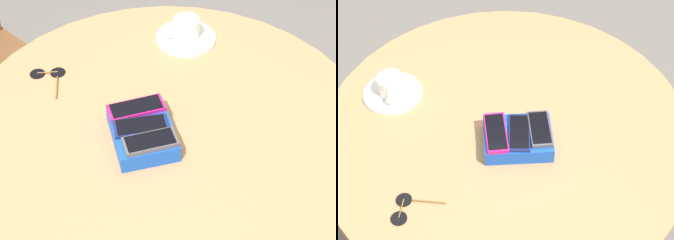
{
  "view_description": "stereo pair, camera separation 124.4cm",
  "coord_description": "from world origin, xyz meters",
  "views": [
    {
      "loc": [
        -0.91,
        0.2,
        1.73
      ],
      "look_at": [
        0.0,
        0.0,
        0.8
      ],
      "focal_mm": 60.0,
      "sensor_mm": 36.0,
      "label": 1
    },
    {
      "loc": [
        0.01,
        1.01,
        1.92
      ],
      "look_at": [
        0.0,
        0.0,
        0.8
      ],
      "focal_mm": 60.0,
      "sensor_mm": 36.0,
      "label": 2
    }
  ],
  "objects": [
    {
      "name": "round_table",
      "position": [
        0.0,
        0.0,
        0.65
      ],
      "size": [
        1.01,
        1.01,
        0.78
      ],
      "color": "#2D2D2D",
      "rests_on": "ground_plane"
    },
    {
      "name": "phone_box",
      "position": [
        -0.03,
        0.07,
        0.8
      ],
      "size": [
        0.18,
        0.14,
        0.04
      ],
      "color": "blue",
      "rests_on": "round_table"
    },
    {
      "name": "phone_gray",
      "position": [
        -0.09,
        0.06,
        0.83
      ],
      "size": [
        0.06,
        0.12,
        0.01
      ],
      "color": "#515156",
      "rests_on": "phone_box"
    },
    {
      "name": "phone_navy",
      "position": [
        -0.03,
        0.07,
        0.83
      ],
      "size": [
        0.06,
        0.12,
        0.01
      ],
      "color": "navy",
      "rests_on": "phone_box"
    },
    {
      "name": "phone_magenta",
      "position": [
        0.03,
        0.07,
        0.83
      ],
      "size": [
        0.07,
        0.14,
        0.01
      ],
      "color": "#D11975",
      "rests_on": "phone_box"
    },
    {
      "name": "saucer",
      "position": [
        0.32,
        -0.12,
        0.78
      ],
      "size": [
        0.17,
        0.17,
        0.01
      ],
      "primitive_type": "cylinder",
      "color": "white",
      "rests_on": "round_table"
    },
    {
      "name": "coffee_cup",
      "position": [
        0.32,
        -0.12,
        0.82
      ],
      "size": [
        0.07,
        0.1,
        0.06
      ],
      "color": "white",
      "rests_on": "saucer"
    },
    {
      "name": "sunglasses",
      "position": [
        0.25,
        0.27,
        0.78
      ],
      "size": [
        0.13,
        0.09,
        0.01
      ],
      "color": "black",
      "rests_on": "round_table"
    }
  ]
}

